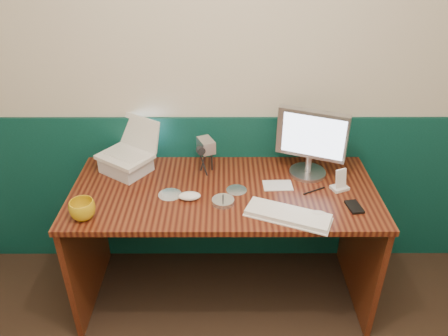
{
  "coord_description": "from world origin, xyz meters",
  "views": [
    {
      "loc": [
        -0.1,
        -0.53,
        2.01
      ],
      "look_at": [
        -0.1,
        1.23,
        0.97
      ],
      "focal_mm": 35.0,
      "sensor_mm": 36.0,
      "label": 1
    }
  ],
  "objects_px": {
    "monitor": "(311,144)",
    "mug": "(82,210)",
    "camcorder": "(206,155)",
    "desk": "(224,245)",
    "keyboard": "(288,215)",
    "laptop": "(123,140)"
  },
  "relations": [
    {
      "from": "monitor",
      "to": "mug",
      "type": "height_order",
      "value": "monitor"
    },
    {
      "from": "mug",
      "to": "camcorder",
      "type": "bearing_deg",
      "value": 36.63
    },
    {
      "from": "desk",
      "to": "mug",
      "type": "bearing_deg",
      "value": -159.91
    },
    {
      "from": "monitor",
      "to": "camcorder",
      "type": "xyz_separation_m",
      "value": [
        -0.56,
        0.02,
        -0.08
      ]
    },
    {
      "from": "keyboard",
      "to": "monitor",
      "type": "bearing_deg",
      "value": 90.79
    },
    {
      "from": "mug",
      "to": "laptop",
      "type": "bearing_deg",
      "value": 74.35
    },
    {
      "from": "desk",
      "to": "laptop",
      "type": "relative_size",
      "value": 5.89
    },
    {
      "from": "monitor",
      "to": "camcorder",
      "type": "relative_size",
      "value": 1.72
    },
    {
      "from": "desk",
      "to": "monitor",
      "type": "xyz_separation_m",
      "value": [
        0.46,
        0.16,
        0.56
      ]
    },
    {
      "from": "laptop",
      "to": "keyboard",
      "type": "bearing_deg",
      "value": 8.07
    },
    {
      "from": "mug",
      "to": "camcorder",
      "type": "relative_size",
      "value": 0.57
    },
    {
      "from": "keyboard",
      "to": "mug",
      "type": "relative_size",
      "value": 3.26
    },
    {
      "from": "monitor",
      "to": "mug",
      "type": "xyz_separation_m",
      "value": [
        -1.13,
        -0.4,
        -0.14
      ]
    },
    {
      "from": "keyboard",
      "to": "camcorder",
      "type": "height_order",
      "value": "camcorder"
    },
    {
      "from": "desk",
      "to": "monitor",
      "type": "bearing_deg",
      "value": 18.93
    },
    {
      "from": "desk",
      "to": "monitor",
      "type": "distance_m",
      "value": 0.74
    },
    {
      "from": "desk",
      "to": "keyboard",
      "type": "relative_size",
      "value": 4.04
    },
    {
      "from": "desk",
      "to": "mug",
      "type": "height_order",
      "value": "mug"
    },
    {
      "from": "keyboard",
      "to": "camcorder",
      "type": "relative_size",
      "value": 1.85
    },
    {
      "from": "mug",
      "to": "desk",
      "type": "bearing_deg",
      "value": 20.09
    },
    {
      "from": "desk",
      "to": "laptop",
      "type": "xyz_separation_m",
      "value": [
        -0.54,
        0.19,
        0.57
      ]
    },
    {
      "from": "laptop",
      "to": "mug",
      "type": "xyz_separation_m",
      "value": [
        -0.12,
        -0.43,
        -0.15
      ]
    }
  ]
}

